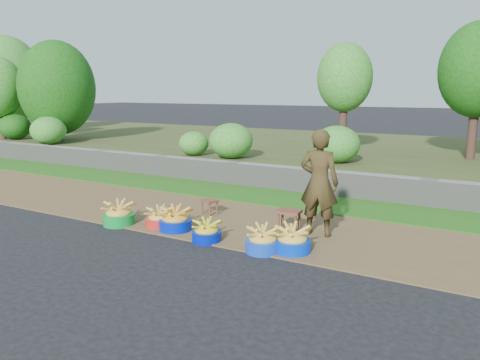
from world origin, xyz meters
The scene contains 15 objects.
ground_plane centered at (0.00, 0.00, 0.00)m, with size 120.00×120.00×0.00m, color black.
dirt_shoulder centered at (0.00, 1.25, 0.01)m, with size 80.00×2.50×0.02m, color brown.
grass_verge centered at (0.00, 3.25, 0.02)m, with size 80.00×1.50×0.04m, color #276117.
retaining_wall centered at (0.00, 4.10, 0.28)m, with size 80.00×0.35×0.55m, color gray.
earth_bank centered at (0.00, 9.00, 0.25)m, with size 80.00×10.00×0.50m, color #404721.
vegetation centered at (0.36, 7.69, 2.58)m, with size 33.32×7.62×4.13m.
basin_a centered at (-2.15, 0.14, 0.18)m, with size 0.54×0.54×0.40m.
basin_b centered at (-1.44, 0.35, 0.15)m, with size 0.46×0.46×0.34m.
basin_c centered at (-1.09, 0.33, 0.18)m, with size 0.53×0.53×0.40m.
basin_d centered at (-0.34, 0.13, 0.15)m, with size 0.45×0.45×0.33m.
basin_e centered at (0.61, 0.15, 0.17)m, with size 0.50×0.50×0.37m.
basin_f centered at (0.98, 0.33, 0.18)m, with size 0.52×0.52×0.39m.
stool_left centered at (-1.15, 1.43, 0.24)m, with size 0.37×0.33×0.27m.
stool_right centered at (0.52, 1.24, 0.29)m, with size 0.40×0.32×0.34m.
vendor_woman centered at (1.01, 1.25, 0.85)m, with size 0.61×0.40×1.67m, color black.
Camera 1 is at (3.49, -5.49, 2.26)m, focal length 35.00 mm.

